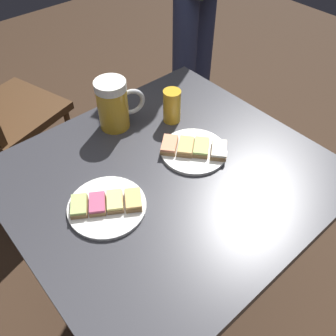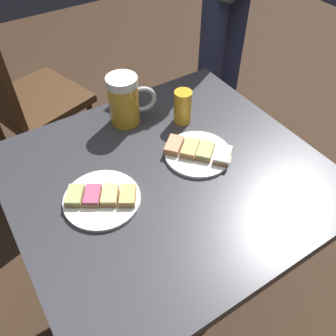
% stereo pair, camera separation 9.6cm
% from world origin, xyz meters
% --- Properties ---
extents(ground_plane, '(6.00, 6.00, 0.00)m').
position_xyz_m(ground_plane, '(0.00, 0.00, 0.00)').
color(ground_plane, '#382619').
extents(cafe_table, '(0.83, 0.77, 0.73)m').
position_xyz_m(cafe_table, '(0.00, 0.00, 0.58)').
color(cafe_table, black).
rests_on(cafe_table, ground_plane).
extents(plate_near, '(0.20, 0.20, 0.03)m').
position_xyz_m(plate_near, '(0.19, -0.01, 0.74)').
color(plate_near, white).
rests_on(plate_near, cafe_table).
extents(plate_far, '(0.19, 0.19, 0.03)m').
position_xyz_m(plate_far, '(-0.11, -0.01, 0.74)').
color(plate_far, white).
rests_on(plate_far, cafe_table).
extents(beer_mug, '(0.15, 0.09, 0.16)m').
position_xyz_m(beer_mug, '(-0.01, -0.26, 0.81)').
color(beer_mug, gold).
rests_on(beer_mug, cafe_table).
extents(beer_glass_small, '(0.06, 0.06, 0.11)m').
position_xyz_m(beer_glass_small, '(-0.16, -0.17, 0.78)').
color(beer_glass_small, gold).
rests_on(beer_glass_small, cafe_table).
extents(cafe_chair, '(0.47, 0.47, 0.97)m').
position_xyz_m(cafe_chair, '(0.20, -0.87, 0.56)').
color(cafe_chair, '#472D19').
rests_on(cafe_chair, ground_plane).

